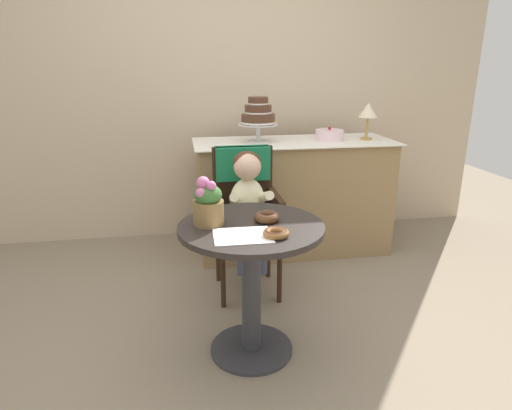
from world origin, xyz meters
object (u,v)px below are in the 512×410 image
(seated_child, at_px, (248,198))
(donut_mid, at_px, (276,233))
(table_lamp, at_px, (368,112))
(tiered_cake_stand, at_px, (258,115))
(cafe_table, at_px, (251,264))
(donut_front, at_px, (267,217))
(wicker_chair, at_px, (245,196))
(round_layer_cake, at_px, (329,135))
(flower_vase, at_px, (208,203))

(seated_child, xyz_separation_m, donut_mid, (0.01, -0.76, 0.06))
(table_lamp, bearing_deg, tiered_cake_stand, 177.77)
(cafe_table, distance_m, seated_child, 0.62)
(donut_mid, bearing_deg, donut_front, 90.43)
(cafe_table, relative_size, wicker_chair, 0.75)
(cafe_table, height_order, seated_child, seated_child)
(cafe_table, distance_m, tiered_cake_stand, 1.45)
(seated_child, distance_m, donut_front, 0.56)
(tiered_cake_stand, distance_m, round_layer_cake, 0.59)
(seated_child, height_order, donut_front, seated_child)
(wicker_chair, relative_size, round_layer_cake, 4.37)
(table_lamp, bearing_deg, donut_mid, -125.72)
(donut_front, height_order, tiered_cake_stand, tiered_cake_stand)
(round_layer_cake, bearing_deg, wicker_chair, -143.78)
(seated_child, distance_m, table_lamp, 1.32)
(seated_child, distance_m, donut_mid, 0.76)
(tiered_cake_stand, bearing_deg, table_lamp, -2.23)
(seated_child, xyz_separation_m, round_layer_cake, (0.75, 0.71, 0.26))
(cafe_table, bearing_deg, donut_front, 22.58)
(flower_vase, bearing_deg, donut_front, -0.39)
(wicker_chair, xyz_separation_m, donut_mid, (0.01, -0.92, 0.10))
(tiered_cake_stand, bearing_deg, wicker_chair, -108.57)
(cafe_table, bearing_deg, seated_child, 82.65)
(cafe_table, xyz_separation_m, donut_mid, (0.09, -0.17, 0.23))
(cafe_table, relative_size, donut_mid, 5.94)
(tiered_cake_stand, bearing_deg, donut_front, -98.00)
(wicker_chair, xyz_separation_m, round_layer_cake, (0.75, 0.55, 0.30))
(wicker_chair, distance_m, round_layer_cake, 0.98)
(tiered_cake_stand, xyz_separation_m, round_layer_cake, (0.57, -0.01, -0.16))
(donut_mid, relative_size, flower_vase, 0.50)
(donut_front, bearing_deg, flower_vase, 179.61)
(wicker_chair, xyz_separation_m, flower_vase, (-0.28, -0.71, 0.19))
(round_layer_cake, bearing_deg, donut_front, -120.55)
(cafe_table, xyz_separation_m, round_layer_cake, (0.83, 1.29, 0.43))
(donut_mid, height_order, round_layer_cake, round_layer_cake)
(flower_vase, height_order, round_layer_cake, round_layer_cake)
(wicker_chair, distance_m, seated_child, 0.16)
(donut_mid, bearing_deg, tiered_cake_stand, 83.18)
(donut_mid, bearing_deg, round_layer_cake, 63.21)
(seated_child, bearing_deg, donut_mid, -89.19)
(seated_child, bearing_deg, cafe_table, -97.35)
(cafe_table, distance_m, round_layer_cake, 1.60)
(donut_front, relative_size, round_layer_cake, 0.59)
(wicker_chair, distance_m, tiered_cake_stand, 0.75)
(cafe_table, xyz_separation_m, seated_child, (0.08, 0.59, 0.17))
(donut_mid, distance_m, round_layer_cake, 1.66)
(wicker_chair, height_order, tiered_cake_stand, tiered_cake_stand)
(cafe_table, height_order, tiered_cake_stand, tiered_cake_stand)
(donut_front, distance_m, donut_mid, 0.21)
(donut_mid, height_order, flower_vase, flower_vase)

